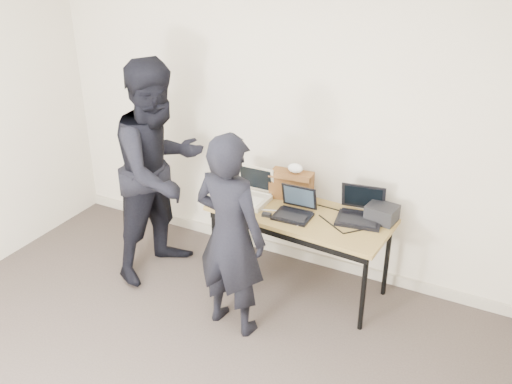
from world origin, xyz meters
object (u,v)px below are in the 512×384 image
Objects in this scene: desk at (299,220)px; laptop_beige at (250,194)px; laptop_center at (295,209)px; equipment_box at (382,213)px; leather_satchel at (291,184)px; person_typist at (230,236)px; person_observer at (160,171)px; laptop_right at (360,212)px.

laptop_beige is (-0.48, 0.02, 0.11)m from desk.
laptop_center is 1.32× the size of equipment_box.
desk is at bearing -57.68° from leather_satchel.
person_observer reaches higher than person_typist.
person_observer is at bearing -158.27° from laptop_beige.
laptop_right is (0.94, 0.13, 0.00)m from laptop_beige.
laptop_right is 1.12m from person_typist.
laptop_right is at bearing -63.49° from person_observer.
laptop_right is at bearing 19.22° from laptop_center.
equipment_box is at bearing -63.52° from person_observer.
leather_satchel reaches higher than desk.
laptop_center is at bearing -66.59° from person_observer.
leather_satchel is at bearing -88.22° from person_typist.
laptop_center is 1.20m from person_observer.
laptop_beige is 1.48× the size of equipment_box.
laptop_beige is 1.12m from equipment_box.
leather_satchel is at bearing 131.91° from desk.
leather_satchel is (-0.18, 0.23, 0.19)m from desk.
desk is 0.51m from laptop_right.
laptop_beige is at bearing -178.72° from desk.
desk is 0.76m from person_typist.
leather_satchel is 0.19× the size of person_observer.
leather_satchel is 0.93m from person_typist.
person_typist reaches higher than equipment_box.
person_typist is (0.22, -0.72, 0.03)m from laptop_beige.
desk is 4.10× the size of leather_satchel.
person_observer reaches higher than laptop_right.
laptop_right is at bearing -123.77° from person_typist.
leather_satchel is (0.30, 0.21, 0.07)m from laptop_beige.
desk is at bearing -65.03° from person_observer.
person_typist is (-0.08, -0.93, -0.04)m from leather_satchel.
laptop_beige is 1.12× the size of laptop_center.
person_observer is at bearing -18.65° from person_typist.
leather_satchel is at bearing 164.35° from laptop_right.
laptop_right is at bearing -12.50° from leather_satchel.
laptop_right is (0.49, 0.19, 0.01)m from laptop_center.
person_observer reaches higher than laptop_center.
desk is at bearing -170.95° from laptop_right.
desk is 4.49× the size of laptop_beige.
laptop_beige is 0.85× the size of laptop_right.
laptop_right is 1.74× the size of equipment_box.
person_typist is 0.84× the size of person_observer.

